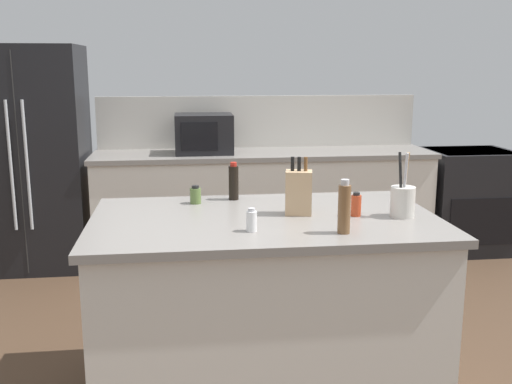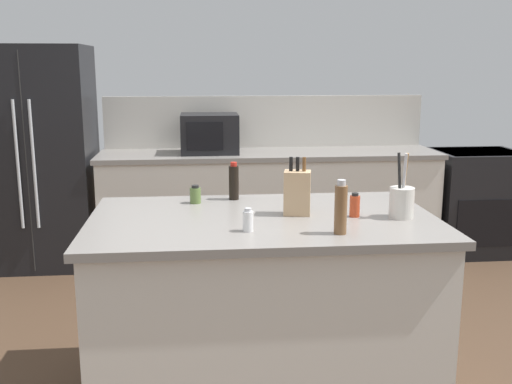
% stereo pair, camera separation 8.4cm
% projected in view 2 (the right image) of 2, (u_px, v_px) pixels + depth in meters
% --- Properties ---
extents(back_counter_run, '(2.90, 0.66, 0.94)m').
position_uv_depth(back_counter_run, '(269.00, 205.00, 5.22)').
color(back_counter_run, beige).
rests_on(back_counter_run, ground_plane).
extents(wall_backsplash, '(2.86, 0.03, 0.46)m').
position_uv_depth(wall_backsplash, '(266.00, 122.00, 5.38)').
color(wall_backsplash, beige).
rests_on(wall_backsplash, back_counter_run).
extents(kitchen_island, '(1.70, 1.03, 0.94)m').
position_uv_depth(kitchen_island, '(263.00, 306.00, 3.05)').
color(kitchen_island, beige).
rests_on(kitchen_island, ground_plane).
extents(refrigerator, '(0.89, 0.75, 1.83)m').
position_uv_depth(refrigerator, '(38.00, 157.00, 4.99)').
color(refrigerator, black).
rests_on(refrigerator, ground_plane).
extents(range_oven, '(0.76, 0.65, 0.92)m').
position_uv_depth(range_oven, '(475.00, 201.00, 5.40)').
color(range_oven, black).
rests_on(range_oven, ground_plane).
extents(microwave, '(0.48, 0.39, 0.33)m').
position_uv_depth(microwave, '(209.00, 134.00, 5.03)').
color(microwave, black).
rests_on(microwave, back_counter_run).
extents(knife_block, '(0.15, 0.12, 0.29)m').
position_uv_depth(knife_block, '(297.00, 192.00, 2.97)').
color(knife_block, tan).
rests_on(knife_block, kitchen_island).
extents(utensil_crock, '(0.12, 0.12, 0.32)m').
position_uv_depth(utensil_crock, '(402.00, 201.00, 2.92)').
color(utensil_crock, beige).
rests_on(utensil_crock, kitchen_island).
extents(salt_shaker, '(0.05, 0.05, 0.11)m').
position_uv_depth(salt_shaker, '(248.00, 221.00, 2.68)').
color(salt_shaker, silver).
rests_on(salt_shaker, kitchen_island).
extents(spice_jar_paprika, '(0.05, 0.05, 0.12)m').
position_uv_depth(spice_jar_paprika, '(355.00, 206.00, 2.94)').
color(spice_jar_paprika, '#B73D1E').
rests_on(spice_jar_paprika, kitchen_island).
extents(spice_jar_oregano, '(0.06, 0.06, 0.10)m').
position_uv_depth(spice_jar_oregano, '(195.00, 195.00, 3.23)').
color(spice_jar_oregano, '#567038').
rests_on(spice_jar_oregano, kitchen_island).
extents(soy_sauce_bottle, '(0.05, 0.05, 0.21)m').
position_uv_depth(soy_sauce_bottle, '(234.00, 182.00, 3.31)').
color(soy_sauce_bottle, black).
rests_on(soy_sauce_bottle, kitchen_island).
extents(pepper_grinder, '(0.06, 0.06, 0.24)m').
position_uv_depth(pepper_grinder, '(341.00, 209.00, 2.63)').
color(pepper_grinder, brown).
rests_on(pepper_grinder, kitchen_island).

